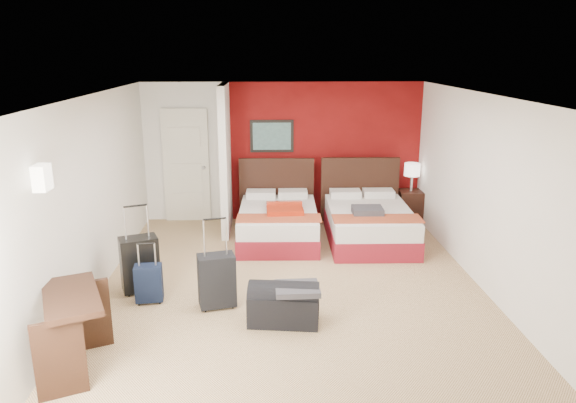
{
  "coord_description": "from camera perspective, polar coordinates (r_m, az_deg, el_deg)",
  "views": [
    {
      "loc": [
        -0.34,
        -6.4,
        3.02
      ],
      "look_at": [
        -0.02,
        0.8,
        1.0
      ],
      "focal_mm": 33.59,
      "sensor_mm": 36.0,
      "label": 1
    }
  ],
  "objects": [
    {
      "name": "ground",
      "position": [
        7.08,
        0.44,
        -9.58
      ],
      "size": [
        6.5,
        6.5,
        0.0
      ],
      "primitive_type": "plane",
      "color": "tan",
      "rests_on": "ground"
    },
    {
      "name": "room_walls",
      "position": [
        8.08,
        -10.07,
        2.82
      ],
      "size": [
        5.02,
        6.52,
        2.5
      ],
      "color": "white",
      "rests_on": "ground"
    },
    {
      "name": "red_accent_panel",
      "position": [
        9.85,
        3.85,
        5.27
      ],
      "size": [
        3.5,
        0.04,
        2.5
      ],
      "primitive_type": "cube",
      "color": "maroon",
      "rests_on": "ground"
    },
    {
      "name": "partition_wall",
      "position": [
        9.2,
        -6.65,
        4.46
      ],
      "size": [
        0.12,
        1.2,
        2.5
      ],
      "primitive_type": "cube",
      "color": "silver",
      "rests_on": "ground"
    },
    {
      "name": "entry_door",
      "position": [
        9.9,
        -10.72,
        3.76
      ],
      "size": [
        0.82,
        0.06,
        2.05
      ],
      "primitive_type": "cube",
      "color": "silver",
      "rests_on": "ground"
    },
    {
      "name": "bed_left",
      "position": [
        8.84,
        -1.05,
        -2.46
      ],
      "size": [
        1.33,
        1.85,
        0.54
      ],
      "primitive_type": "cube",
      "rotation": [
        0.0,
        0.0,
        -0.03
      ],
      "color": "white",
      "rests_on": "ground"
    },
    {
      "name": "bed_right",
      "position": [
        8.86,
        8.6,
        -2.52
      ],
      "size": [
        1.37,
        1.92,
        0.57
      ],
      "primitive_type": "cube",
      "rotation": [
        0.0,
        0.0,
        -0.03
      ],
      "color": "silver",
      "rests_on": "ground"
    },
    {
      "name": "red_suitcase_open",
      "position": [
        8.65,
        -0.38,
        -0.64
      ],
      "size": [
        0.59,
        0.8,
        0.1
      ],
      "primitive_type": "cube",
      "rotation": [
        0.0,
        0.0,
        0.03
      ],
      "color": "#A4250E",
      "rests_on": "bed_left"
    },
    {
      "name": "jacket_bundle",
      "position": [
        8.46,
        8.41,
        -0.98
      ],
      "size": [
        0.48,
        0.39,
        0.11
      ],
      "primitive_type": "cube",
      "rotation": [
        0.0,
        0.0,
        -0.03
      ],
      "color": "#3F3E44",
      "rests_on": "bed_right"
    },
    {
      "name": "nightstand",
      "position": [
        10.06,
        12.78,
        -0.49
      ],
      "size": [
        0.43,
        0.43,
        0.58
      ],
      "primitive_type": "cube",
      "rotation": [
        0.0,
        0.0,
        -0.04
      ],
      "color": "black",
      "rests_on": "ground"
    },
    {
      "name": "table_lamp",
      "position": [
        9.92,
        12.96,
        2.52
      ],
      "size": [
        0.33,
        0.33,
        0.5
      ],
      "primitive_type": "cylinder",
      "rotation": [
        0.0,
        0.0,
        0.19
      ],
      "color": "beige",
      "rests_on": "nightstand"
    },
    {
      "name": "suitcase_black",
      "position": [
        7.24,
        -15.4,
        -6.56
      ],
      "size": [
        0.54,
        0.44,
        0.7
      ],
      "primitive_type": "cube",
      "rotation": [
        0.0,
        0.0,
        0.37
      ],
      "color": "black",
      "rests_on": "ground"
    },
    {
      "name": "suitcase_charcoal",
      "position": [
        6.63,
        -7.53,
        -8.49
      ],
      "size": [
        0.49,
        0.36,
        0.64
      ],
      "primitive_type": "cube",
      "rotation": [
        0.0,
        0.0,
        0.24
      ],
      "color": "black",
      "rests_on": "ground"
    },
    {
      "name": "suitcase_navy",
      "position": [
        6.94,
        -14.5,
        -8.56
      ],
      "size": [
        0.35,
        0.23,
        0.46
      ],
      "primitive_type": "cube",
      "rotation": [
        0.0,
        0.0,
        0.1
      ],
      "color": "black",
      "rests_on": "ground"
    },
    {
      "name": "duffel_bag",
      "position": [
        6.28,
        -0.44,
        -11.0
      ],
      "size": [
        0.85,
        0.53,
        0.41
      ],
      "primitive_type": "cube",
      "rotation": [
        0.0,
        0.0,
        -0.13
      ],
      "color": "black",
      "rests_on": "ground"
    },
    {
      "name": "jacket_draped",
      "position": [
        6.14,
        0.99,
        -9.21
      ],
      "size": [
        0.5,
        0.43,
        0.07
      ],
      "primitive_type": "cube",
      "rotation": [
        0.0,
        0.0,
        0.03
      ],
      "color": "#3C3B41",
      "rests_on": "duffel_bag"
    },
    {
      "name": "desk",
      "position": [
        5.71,
        -21.6,
        -12.78
      ],
      "size": [
        0.83,
        1.09,
        0.81
      ],
      "primitive_type": "cube",
      "rotation": [
        0.0,
        0.0,
        0.4
      ],
      "color": "black",
      "rests_on": "ground"
    }
  ]
}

